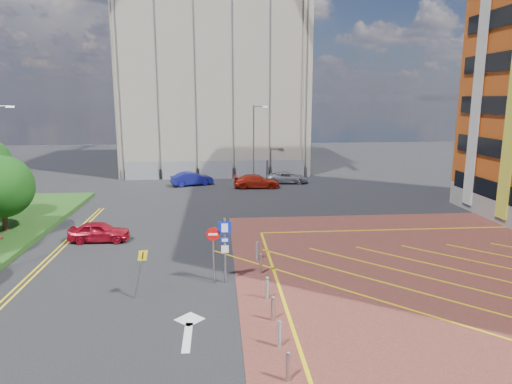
{
  "coord_description": "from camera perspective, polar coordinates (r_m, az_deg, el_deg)",
  "views": [
    {
      "loc": [
        0.24,
        -19.62,
        8.69
      ],
      "look_at": [
        2.14,
        2.98,
        4.02
      ],
      "focal_mm": 32.0,
      "sensor_mm": 36.0,
      "label": 1
    }
  ],
  "objects": [
    {
      "name": "construction_building",
      "position": [
        59.67,
        -5.19,
        13.8
      ],
      "size": [
        21.2,
        19.2,
        22.0
      ],
      "primitive_type": "cube",
      "color": "#ADA58D",
      "rests_on": "ground"
    },
    {
      "name": "bollard_row",
      "position": [
        19.85,
        1.62,
        -12.82
      ],
      "size": [
        0.14,
        11.14,
        0.9
      ],
      "color": "#9EA0A8",
      "rests_on": "forecourt"
    },
    {
      "name": "car_blue_back",
      "position": [
        46.73,
        -8.02,
        1.66
      ],
      "size": [
        4.43,
        2.75,
        1.38
      ],
      "primitive_type": "imported",
      "rotation": [
        0.0,
        0.0,
        1.91
      ],
      "color": "navy",
      "rests_on": "ground"
    },
    {
      "name": "lamp_back",
      "position": [
        47.97,
        -0.2,
        6.45
      ],
      "size": [
        1.53,
        0.16,
        8.0
      ],
      "color": "#9EA0A8",
      "rests_on": "ground"
    },
    {
      "name": "car_silver_back",
      "position": [
        47.66,
        3.88,
        1.82
      ],
      "size": [
        4.43,
        2.35,
        1.19
      ],
      "primitive_type": "imported",
      "rotation": [
        0.0,
        0.0,
        1.48
      ],
      "color": "#9F9EA5",
      "rests_on": "ground"
    },
    {
      "name": "construction_fence",
      "position": [
        50.22,
        -3.89,
        2.8
      ],
      "size": [
        21.6,
        0.06,
        2.0
      ],
      "primitive_type": "cube",
      "color": "gray",
      "rests_on": "ground"
    },
    {
      "name": "forecourt",
      "position": [
        25.49,
        28.71,
        -9.77
      ],
      "size": [
        26.0,
        26.0,
        0.02
      ],
      "primitive_type": "cube",
      "color": "brown",
      "rests_on": "ground"
    },
    {
      "name": "tree_c",
      "position": [
        33.11,
        -29.25,
        0.58
      ],
      "size": [
        4.0,
        4.0,
        4.9
      ],
      "color": "#3D2B1C",
      "rests_on": "grass_bed"
    },
    {
      "name": "sign_cluster",
      "position": [
        21.68,
        -4.45,
        -6.5
      ],
      "size": [
        1.17,
        0.12,
        3.2
      ],
      "color": "#9EA0A8",
      "rests_on": "ground"
    },
    {
      "name": "warning_sign",
      "position": [
        20.79,
        -14.28,
        -9.18
      ],
      "size": [
        0.71,
        0.41,
        2.25
      ],
      "color": "#9EA0A8",
      "rests_on": "ground"
    },
    {
      "name": "car_red_left",
      "position": [
        29.84,
        -19.0,
        -4.7
      ],
      "size": [
        3.71,
        1.58,
        1.25
      ],
      "primitive_type": "imported",
      "rotation": [
        0.0,
        0.0,
        1.54
      ],
      "color": "#A80E1F",
      "rests_on": "ground"
    },
    {
      "name": "ground",
      "position": [
        21.46,
        -5.16,
        -12.3
      ],
      "size": [
        140.0,
        140.0,
        0.0
      ],
      "primitive_type": "plane",
      "color": "black",
      "rests_on": "ground"
    },
    {
      "name": "car_red_back",
      "position": [
        44.98,
        0.06,
        1.35
      ],
      "size": [
        4.6,
        2.01,
        1.32
      ],
      "primitive_type": "imported",
      "rotation": [
        0.0,
        0.0,
        1.53
      ],
      "color": "#A71E0E",
      "rests_on": "ground"
    }
  ]
}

